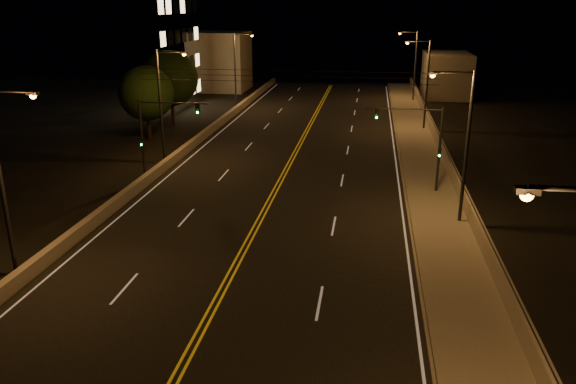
# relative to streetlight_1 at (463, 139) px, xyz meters

# --- Properties ---
(road) EXTENTS (18.00, 120.00, 0.02)m
(road) POSITION_rel_streetlight_1_xyz_m (-11.52, -0.72, -5.21)
(road) COLOR black
(road) RESTS_ON ground
(sidewalk) EXTENTS (3.60, 120.00, 0.30)m
(sidewalk) POSITION_rel_streetlight_1_xyz_m (-0.72, -0.72, -5.07)
(sidewalk) COLOR gray
(sidewalk) RESTS_ON ground
(curb) EXTENTS (0.14, 120.00, 0.15)m
(curb) POSITION_rel_streetlight_1_xyz_m (-2.59, -0.72, -5.14)
(curb) COLOR gray
(curb) RESTS_ON ground
(parapet_wall) EXTENTS (0.30, 120.00, 1.00)m
(parapet_wall) POSITION_rel_streetlight_1_xyz_m (0.93, -0.72, -4.42)
(parapet_wall) COLOR gray
(parapet_wall) RESTS_ON sidewalk
(jersey_barrier) EXTENTS (0.45, 120.00, 0.75)m
(jersey_barrier) POSITION_rel_streetlight_1_xyz_m (-20.95, -0.72, -4.84)
(jersey_barrier) COLOR gray
(jersey_barrier) RESTS_ON ground
(distant_building_right) EXTENTS (6.00, 10.00, 5.89)m
(distant_building_right) POSITION_rel_streetlight_1_xyz_m (4.98, 49.20, -2.27)
(distant_building_right) COLOR gray
(distant_building_right) RESTS_ON ground
(distant_building_left) EXTENTS (8.00, 8.00, 8.40)m
(distant_building_left) POSITION_rel_streetlight_1_xyz_m (-27.52, 50.47, -1.02)
(distant_building_left) COLOR gray
(distant_building_left) RESTS_ON ground
(parapet_rail) EXTENTS (0.06, 120.00, 0.06)m
(parapet_rail) POSITION_rel_streetlight_1_xyz_m (0.93, -0.72, -3.89)
(parapet_rail) COLOR black
(parapet_rail) RESTS_ON parapet_wall
(lane_markings) EXTENTS (17.32, 116.00, 0.00)m
(lane_markings) POSITION_rel_streetlight_1_xyz_m (-11.52, -0.79, -5.20)
(lane_markings) COLOR silver
(lane_markings) RESTS_ON road
(streetlight_1) EXTENTS (2.55, 0.28, 9.02)m
(streetlight_1) POSITION_rel_streetlight_1_xyz_m (0.00, 0.00, 0.00)
(streetlight_1) COLOR #2D2D33
(streetlight_1) RESTS_ON ground
(streetlight_2) EXTENTS (2.55, 0.28, 9.02)m
(streetlight_2) POSITION_rel_streetlight_1_xyz_m (0.00, 25.85, 0.00)
(streetlight_2) COLOR #2D2D33
(streetlight_2) RESTS_ON ground
(streetlight_3) EXTENTS (2.55, 0.28, 9.02)m
(streetlight_3) POSITION_rel_streetlight_1_xyz_m (0.00, 43.38, 0.00)
(streetlight_3) COLOR #2D2D33
(streetlight_3) RESTS_ON ground
(streetlight_4) EXTENTS (2.55, 0.28, 9.02)m
(streetlight_4) POSITION_rel_streetlight_1_xyz_m (-21.44, -9.71, 0.00)
(streetlight_4) COLOR #2D2D33
(streetlight_4) RESTS_ON ground
(streetlight_5) EXTENTS (2.55, 0.28, 9.02)m
(streetlight_5) POSITION_rel_streetlight_1_xyz_m (-21.44, 10.53, 0.00)
(streetlight_5) COLOR #2D2D33
(streetlight_5) RESTS_ON ground
(streetlight_6) EXTENTS (2.55, 0.28, 9.02)m
(streetlight_6) POSITION_rel_streetlight_1_xyz_m (-21.44, 35.77, 0.00)
(streetlight_6) COLOR #2D2D33
(streetlight_6) RESTS_ON ground
(traffic_signal_right) EXTENTS (5.11, 0.31, 6.03)m
(traffic_signal_right) POSITION_rel_streetlight_1_xyz_m (-1.53, 5.48, -1.40)
(traffic_signal_right) COLOR #2D2D33
(traffic_signal_right) RESTS_ON ground
(traffic_signal_left) EXTENTS (5.11, 0.31, 6.03)m
(traffic_signal_left) POSITION_rel_streetlight_1_xyz_m (-20.31, 5.48, -1.40)
(traffic_signal_left) COLOR #2D2D33
(traffic_signal_left) RESTS_ON ground
(overhead_wires) EXTENTS (22.00, 0.03, 0.83)m
(overhead_wires) POSITION_rel_streetlight_1_xyz_m (-11.52, 8.78, 2.18)
(overhead_wires) COLOR black
(tree_0) EXTENTS (5.11, 5.11, 6.93)m
(tree_0) POSITION_rel_streetlight_1_xyz_m (-26.09, 18.40, -0.85)
(tree_0) COLOR black
(tree_0) RESTS_ON ground
(tree_1) EXTENTS (5.76, 5.76, 7.81)m
(tree_1) POSITION_rel_streetlight_1_xyz_m (-26.06, 25.13, -0.29)
(tree_1) COLOR black
(tree_1) RESTS_ON ground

